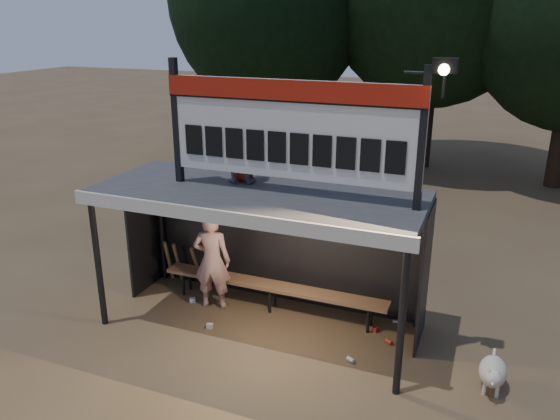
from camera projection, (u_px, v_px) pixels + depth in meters
name	position (u px, v px, depth m)	size (l,w,h in m)	color
ground	(260.00, 325.00, 8.97)	(80.00, 80.00, 0.00)	brown
player	(212.00, 261.00, 9.26)	(0.64, 0.42, 1.75)	silver
child_a	(237.00, 145.00, 8.43)	(0.57, 0.45, 1.18)	slate
child_b	(243.00, 149.00, 8.55)	(0.49, 0.32, 1.01)	maroon
dugout_shelter	(265.00, 215.00, 8.58)	(5.10, 2.08, 2.32)	#3A393C
scoreboard_assembly	(293.00, 127.00, 7.67)	(4.10, 0.27, 1.99)	black
bench	(272.00, 287.00, 9.31)	(4.00, 0.35, 0.48)	#8D6442
dog	(493.00, 372.00, 7.31)	(0.36, 0.81, 0.49)	beige
bats	(183.00, 263.00, 10.23)	(0.68, 0.35, 0.84)	#A7814E
litter	(298.00, 321.00, 9.00)	(3.63, 1.42, 0.08)	#A71C1F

